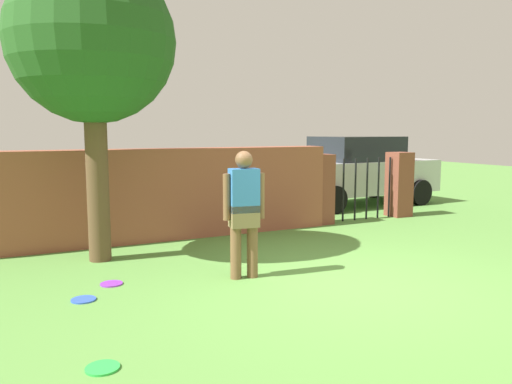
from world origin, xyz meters
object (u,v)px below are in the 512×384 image
(tree, at_px, (92,43))
(frisbee_blue, at_px, (83,300))
(frisbee_purple, at_px, (111,284))
(person, at_px, (244,208))
(car, at_px, (356,171))
(frisbee_green, at_px, (102,368))

(tree, bearing_deg, frisbee_blue, -105.10)
(frisbee_blue, relative_size, frisbee_purple, 1.00)
(frisbee_purple, bearing_deg, frisbee_blue, -130.28)
(person, distance_m, car, 6.92)
(tree, distance_m, frisbee_blue, 3.54)
(person, relative_size, frisbee_purple, 6.00)
(tree, distance_m, frisbee_green, 4.66)
(frisbee_green, bearing_deg, person, 40.48)
(frisbee_green, bearing_deg, frisbee_blue, 87.15)
(person, bearing_deg, frisbee_purple, -7.93)
(tree, relative_size, frisbee_blue, 15.76)
(person, bearing_deg, car, -130.65)
(tree, relative_size, person, 2.63)
(tree, bearing_deg, person, -48.93)
(frisbee_blue, xyz_separation_m, frisbee_green, (-0.09, -1.76, 0.00))
(person, distance_m, frisbee_green, 2.84)
(person, bearing_deg, tree, -40.56)
(car, height_order, frisbee_green, car)
(frisbee_blue, distance_m, frisbee_purple, 0.60)
(car, bearing_deg, frisbee_green, 37.81)
(person, distance_m, frisbee_blue, 2.16)
(car, distance_m, frisbee_blue, 8.54)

